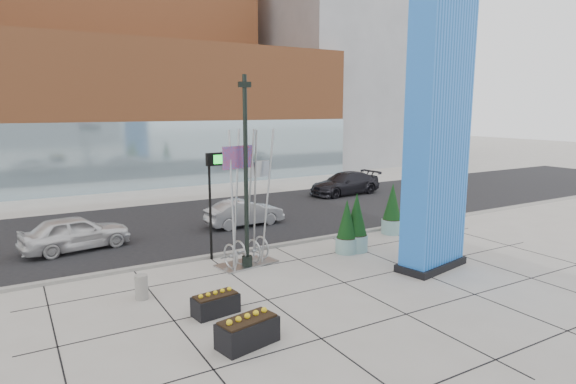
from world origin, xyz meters
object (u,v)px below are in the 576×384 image
blue_pylon (437,143)px  concrete_bollard (141,287)px  public_art_sculpture (247,230)px  car_white_west (76,233)px  overhead_street_sign (226,168)px  car_silver_mid (245,213)px  lamp_post (246,192)px

blue_pylon → concrete_bollard: size_ratio=12.43×
public_art_sculpture → car_white_west: 7.66m
concrete_bollard → overhead_street_sign: size_ratio=0.18×
blue_pylon → overhead_street_sign: bearing=128.1°
concrete_bollard → car_white_west: (-1.08, 6.79, 0.35)m
public_art_sculpture → car_white_west: size_ratio=1.19×
concrete_bollard → car_silver_mid: 9.95m
blue_pylon → lamp_post: blue_pylon is taller
lamp_post → overhead_street_sign: bearing=92.4°
lamp_post → car_white_west: lamp_post is taller
blue_pylon → overhead_street_sign: blue_pylon is taller
concrete_bollard → overhead_street_sign: 5.92m
public_art_sculpture → overhead_street_sign: size_ratio=1.23×
concrete_bollard → lamp_post: bearing=14.5°
car_silver_mid → concrete_bollard: bearing=133.4°
car_white_west → car_silver_mid: bearing=-97.3°
car_white_west → car_silver_mid: (8.02, 0.33, -0.08)m
blue_pylon → overhead_street_sign: 8.03m
blue_pylon → concrete_bollard: blue_pylon is taller
public_art_sculpture → concrete_bollard: bearing=-170.4°
car_white_west → concrete_bollard: bearing=179.4°
blue_pylon → lamp_post: (-6.00, 3.53, -1.79)m
public_art_sculpture → car_silver_mid: size_ratio=1.30×
lamp_post → concrete_bollard: bearing=-165.5°
public_art_sculpture → overhead_street_sign: bearing=91.3°
blue_pylon → overhead_street_sign: (-6.07, 5.16, -1.07)m
lamp_post → car_silver_mid: 7.00m
public_art_sculpture → overhead_street_sign: (-0.22, 1.29, 2.27)m
blue_pylon → car_silver_mid: 10.88m
car_white_west → blue_pylon: bearing=-139.0°
blue_pylon → car_silver_mid: (-3.25, 9.56, -4.05)m
car_white_west → lamp_post: bearing=-146.9°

